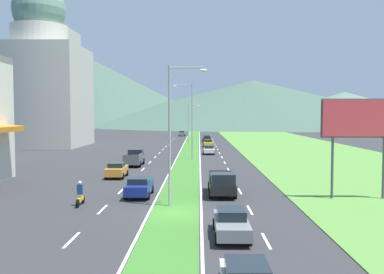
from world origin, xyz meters
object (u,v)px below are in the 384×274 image
(car_3, at_px, (208,143))
(car_4, at_px, (207,139))
(motorcycle_rider, at_px, (80,195))
(street_lamp_far, at_px, (190,121))
(car_1, at_px, (206,138))
(car_6, at_px, (209,150))
(pickup_truck_0, at_px, (222,183))
(car_0, at_px, (231,223))
(car_5, at_px, (182,133))
(car_2, at_px, (139,186))
(car_7, at_px, (117,170))
(billboard_roadside, at_px, (359,123))
(street_lamp_mid, at_px, (190,117))
(street_lamp_near, at_px, (173,127))
(pickup_truck_1, at_px, (135,158))

(car_3, bearing_deg, car_4, 179.69)
(motorcycle_rider, bearing_deg, street_lamp_far, -5.99)
(car_1, bearing_deg, car_6, -0.35)
(pickup_truck_0, bearing_deg, car_6, -179.64)
(car_4, relative_size, motorcycle_rider, 2.18)
(car_0, height_order, pickup_truck_0, pickup_truck_0)
(car_5, bearing_deg, car_2, -179.83)
(street_lamp_far, xyz_separation_m, car_1, (3.92, 11.98, -4.30))
(car_4, height_order, car_7, car_7)
(billboard_roadside, bearing_deg, street_lamp_mid, 115.58)
(car_3, bearing_deg, pickup_truck_0, 0.03)
(pickup_truck_0, bearing_deg, billboard_roadside, 82.70)
(car_3, bearing_deg, street_lamp_near, -3.84)
(car_1, bearing_deg, street_lamp_mid, -4.13)
(car_2, distance_m, motorcycle_rider, 5.15)
(street_lamp_near, xyz_separation_m, car_0, (3.56, -7.30, -4.93))
(street_lamp_near, distance_m, car_2, 6.80)
(street_lamp_far, xyz_separation_m, car_2, (-2.73, -58.53, -4.22))
(car_0, bearing_deg, street_lamp_near, -153.99)
(car_7, bearing_deg, motorcycle_rider, 179.91)
(billboard_roadside, xyz_separation_m, car_0, (-10.57, -10.10, -5.18))
(car_3, height_order, pickup_truck_1, pickup_truck_1)
(car_0, xyz_separation_m, car_2, (-6.53, 10.97, 0.04))
(car_4, bearing_deg, car_3, -0.31)
(street_lamp_far, height_order, pickup_truck_1, street_lamp_far)
(street_lamp_far, relative_size, billboard_roadside, 1.12)
(billboard_roadside, relative_size, car_4, 1.78)
(billboard_roadside, height_order, car_6, billboard_roadside)
(car_0, xyz_separation_m, car_1, (0.12, 81.48, -0.04))
(street_lamp_mid, xyz_separation_m, car_1, (3.11, 43.06, -5.49))
(billboard_roadside, bearing_deg, car_6, 106.25)
(car_2, bearing_deg, street_lamp_far, -2.67)
(street_lamp_far, height_order, pickup_truck_0, street_lamp_far)
(billboard_roadside, bearing_deg, car_2, 177.08)
(car_1, height_order, pickup_truck_1, pickup_truck_1)
(car_4, xyz_separation_m, pickup_truck_0, (-0.05, -64.40, 0.22))
(pickup_truck_0, bearing_deg, car_5, -175.69)
(car_1, relative_size, car_3, 0.88)
(car_3, distance_m, pickup_truck_1, 32.35)
(car_5, bearing_deg, car_0, -176.23)
(street_lamp_far, distance_m, car_1, 13.32)
(car_1, bearing_deg, car_2, -5.39)
(street_lamp_near, height_order, car_2, street_lamp_near)
(car_0, xyz_separation_m, pickup_truck_1, (-10.01, 31.16, 0.22))
(car_3, distance_m, car_5, 42.06)
(billboard_roadside, distance_m, motorcycle_rider, 21.68)
(car_0, height_order, car_5, car_5)
(car_4, bearing_deg, pickup_truck_1, -12.85)
(street_lamp_far, bearing_deg, pickup_truck_0, -86.13)
(car_0, xyz_separation_m, car_6, (-0.10, 46.67, -0.03))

